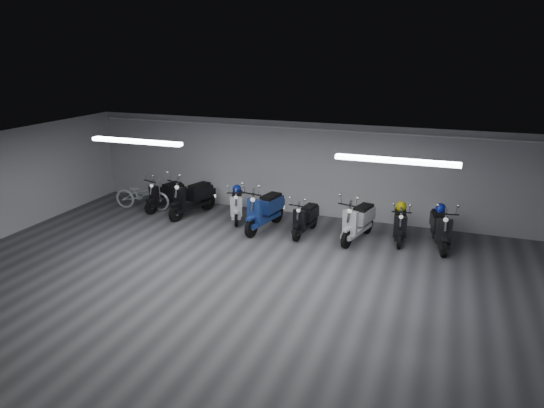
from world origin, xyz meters
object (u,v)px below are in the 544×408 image
(helmet_2, at_px, (441,208))
(scooter_9, at_px, (441,222))
(scooter_6, at_px, (358,215))
(scooter_5, at_px, (305,213))
(scooter_0, at_px, (165,190))
(scooter_8, at_px, (400,219))
(helmet_1, at_px, (401,206))
(scooter_2, at_px, (237,200))
(helmet_0, at_px, (237,189))
(scooter_4, at_px, (264,204))
(bicycle, at_px, (142,192))
(scooter_1, at_px, (192,192))

(helmet_2, bearing_deg, scooter_9, -79.22)
(scooter_6, distance_m, helmet_2, 2.07)
(scooter_5, bearing_deg, scooter_0, -179.24)
(scooter_8, xyz_separation_m, helmet_1, (-0.02, 0.22, 0.28))
(scooter_6, bearing_deg, scooter_2, -171.32)
(scooter_8, bearing_deg, helmet_0, 171.06)
(scooter_0, bearing_deg, helmet_0, 20.34)
(helmet_1, bearing_deg, scooter_5, -165.55)
(scooter_0, distance_m, helmet_1, 7.13)
(scooter_4, distance_m, scooter_5, 1.18)
(scooter_2, relative_size, scooter_8, 1.02)
(helmet_1, xyz_separation_m, helmet_2, (0.97, -0.06, 0.08))
(bicycle, bearing_deg, scooter_5, -100.61)
(scooter_1, height_order, scooter_6, scooter_1)
(scooter_6, bearing_deg, scooter_9, 21.86)
(helmet_1, bearing_deg, scooter_6, -150.93)
(scooter_0, bearing_deg, scooter_9, 16.31)
(scooter_9, relative_size, helmet_2, 6.98)
(scooter_0, relative_size, scooter_9, 0.96)
(scooter_0, distance_m, scooter_4, 3.58)
(scooter_1, distance_m, scooter_4, 2.50)
(scooter_0, relative_size, helmet_2, 6.67)
(scooter_2, bearing_deg, scooter_6, -27.69)
(scooter_2, bearing_deg, scooter_5, -33.00)
(scooter_5, bearing_deg, helmet_1, 22.04)
(scooter_1, bearing_deg, helmet_1, 18.88)
(bicycle, xyz_separation_m, helmet_0, (3.10, 0.32, 0.31))
(scooter_2, relative_size, helmet_2, 6.33)
(scooter_9, bearing_deg, scooter_4, 173.35)
(scooter_6, height_order, helmet_0, scooter_6)
(helmet_0, xyz_separation_m, helmet_2, (5.70, -0.10, 0.08))
(scooter_5, height_order, scooter_9, scooter_9)
(scooter_1, xyz_separation_m, scooter_8, (6.09, 0.05, -0.14))
(scooter_5, bearing_deg, scooter_4, -171.43)
(scooter_1, distance_m, bicycle, 1.77)
(scooter_5, relative_size, scooter_6, 0.85)
(scooter_1, distance_m, helmet_1, 6.08)
(scooter_6, bearing_deg, scooter_4, -163.46)
(bicycle, bearing_deg, scooter_6, -99.37)
(scooter_9, bearing_deg, scooter_1, 168.91)
(helmet_0, bearing_deg, scooter_6, -9.16)
(scooter_6, xyz_separation_m, helmet_2, (1.99, 0.50, 0.26))
(bicycle, bearing_deg, scooter_9, -97.20)
(scooter_9, bearing_deg, scooter_5, 174.42)
(scooter_1, relative_size, scooter_6, 1.05)
(scooter_4, height_order, helmet_1, scooter_4)
(scooter_4, bearing_deg, helmet_1, 21.40)
(helmet_0, bearing_deg, scooter_9, -3.44)
(scooter_0, height_order, helmet_1, scooter_0)
(scooter_1, bearing_deg, helmet_2, 18.00)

